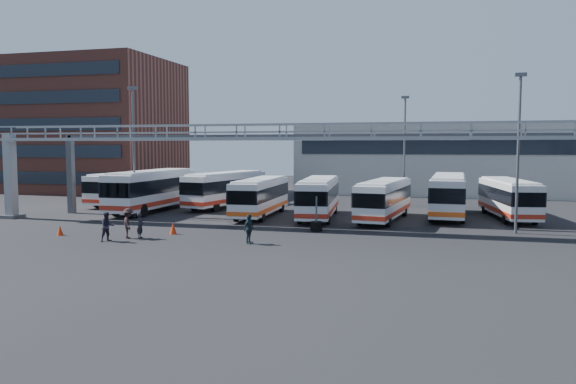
% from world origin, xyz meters
% --- Properties ---
extents(ground, '(140.00, 140.00, 0.00)m').
position_xyz_m(ground, '(0.00, 0.00, 0.00)').
color(ground, black).
rests_on(ground, ground).
extents(gantry, '(51.40, 5.15, 7.10)m').
position_xyz_m(gantry, '(0.00, 5.87, 5.51)').
color(gantry, gray).
rests_on(gantry, ground).
extents(apartment_building, '(18.00, 15.00, 16.00)m').
position_xyz_m(apartment_building, '(-34.00, 30.00, 8.00)').
color(apartment_building, brown).
rests_on(apartment_building, ground).
extents(warehouse, '(42.00, 14.00, 8.00)m').
position_xyz_m(warehouse, '(12.00, 38.00, 4.00)').
color(warehouse, '#9E9E99').
rests_on(warehouse, ground).
extents(light_pole_left, '(0.70, 0.35, 10.21)m').
position_xyz_m(light_pole_left, '(-16.00, 8.00, 5.73)').
color(light_pole_left, '#4C4F54').
rests_on(light_pole_left, ground).
extents(light_pole_mid, '(0.70, 0.35, 10.21)m').
position_xyz_m(light_pole_mid, '(12.00, 7.00, 5.73)').
color(light_pole_mid, '#4C4F54').
rests_on(light_pole_mid, ground).
extents(light_pole_back, '(0.70, 0.35, 10.21)m').
position_xyz_m(light_pole_back, '(4.00, 22.00, 5.73)').
color(light_pole_back, '#4C4F54').
rests_on(light_pole_back, ground).
extents(bus_0, '(3.25, 10.33, 3.09)m').
position_xyz_m(bus_0, '(-21.60, 16.32, 1.71)').
color(bus_0, silver).
rests_on(bus_0, ground).
extents(bus_1, '(2.71, 11.60, 3.52)m').
position_xyz_m(bus_1, '(-16.55, 11.77, 1.95)').
color(bus_1, silver).
rests_on(bus_1, ground).
extents(bus_2, '(4.46, 10.89, 3.22)m').
position_xyz_m(bus_2, '(-11.59, 16.36, 1.78)').
color(bus_2, silver).
rests_on(bus_2, ground).
extents(bus_3, '(2.74, 10.07, 3.03)m').
position_xyz_m(bus_3, '(-6.55, 10.96, 1.68)').
color(bus_3, silver).
rests_on(bus_3, ground).
extents(bus_4, '(3.40, 10.42, 3.11)m').
position_xyz_m(bus_4, '(-1.83, 11.08, 1.72)').
color(bus_4, silver).
rests_on(bus_4, ground).
extents(bus_5, '(3.46, 10.22, 3.04)m').
position_xyz_m(bus_5, '(3.20, 10.98, 1.68)').
color(bus_5, silver).
rests_on(bus_5, ground).
extents(bus_6, '(2.92, 11.04, 3.33)m').
position_xyz_m(bus_6, '(7.90, 14.41, 1.84)').
color(bus_6, silver).
rests_on(bus_6, ground).
extents(bus_7, '(3.81, 10.25, 3.04)m').
position_xyz_m(bus_7, '(12.36, 14.57, 1.68)').
color(bus_7, silver).
rests_on(bus_7, ground).
extents(pedestrian_a, '(0.49, 0.64, 1.58)m').
position_xyz_m(pedestrian_a, '(-10.37, -1.02, 0.79)').
color(pedestrian_a, black).
rests_on(pedestrian_a, ground).
extents(pedestrian_b, '(1.02, 1.07, 1.74)m').
position_xyz_m(pedestrian_b, '(-11.67, -2.52, 0.87)').
color(pedestrian_b, '#26212E').
rests_on(pedestrian_b, ground).
extents(pedestrian_c, '(1.23, 1.37, 1.84)m').
position_xyz_m(pedestrian_c, '(-11.07, -1.22, 0.92)').
color(pedestrian_c, black).
rests_on(pedestrian_c, ground).
extents(pedestrian_d, '(0.61, 1.06, 1.70)m').
position_xyz_m(pedestrian_d, '(-3.33, -1.14, 0.85)').
color(pedestrian_d, '#1A2A30').
rests_on(pedestrian_d, ground).
extents(cone_left, '(0.50, 0.50, 0.65)m').
position_xyz_m(cone_left, '(-15.82, -1.36, 0.32)').
color(cone_left, red).
rests_on(cone_left, ground).
extents(cone_right, '(0.57, 0.57, 0.74)m').
position_xyz_m(cone_right, '(-9.18, 0.97, 0.37)').
color(cone_right, red).
rests_on(cone_right, ground).
extents(tire_stack, '(0.81, 0.81, 2.31)m').
position_xyz_m(tire_stack, '(-0.59, 4.50, 0.39)').
color(tire_stack, black).
rests_on(tire_stack, ground).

